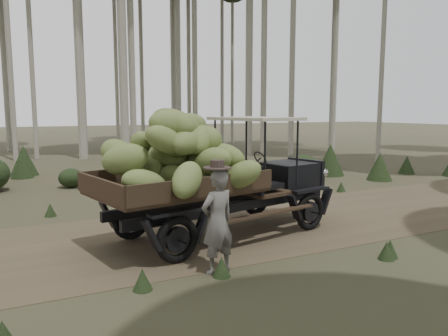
# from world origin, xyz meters

# --- Properties ---
(ground) EXTENTS (120.00, 120.00, 0.00)m
(ground) POSITION_xyz_m (0.00, 0.00, 0.00)
(ground) COLOR #473D2B
(ground) RESTS_ON ground
(dirt_track) EXTENTS (70.00, 4.00, 0.01)m
(dirt_track) POSITION_xyz_m (0.00, 0.00, 0.00)
(dirt_track) COLOR brown
(dirt_track) RESTS_ON ground
(banana_truck) EXTENTS (5.13, 2.93, 2.53)m
(banana_truck) POSITION_xyz_m (-0.93, -0.45, 1.47)
(banana_truck) COLOR black
(banana_truck) RESTS_ON ground
(farmer) EXTENTS (0.64, 0.50, 1.68)m
(farmer) POSITION_xyz_m (-1.29, -2.04, 0.80)
(farmer) COLOR #615E59
(farmer) RESTS_ON ground
(undergrowth) EXTENTS (23.01, 18.71, 1.39)m
(undergrowth) POSITION_xyz_m (-1.58, 1.87, 0.54)
(undergrowth) COLOR #233319
(undergrowth) RESTS_ON ground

